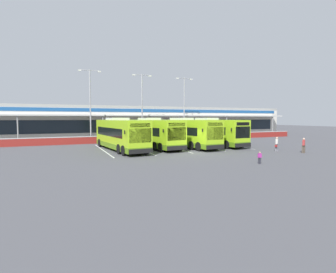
{
  "coord_description": "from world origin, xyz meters",
  "views": [
    {
      "loc": [
        -13.22,
        -24.49,
        3.73
      ],
      "look_at": [
        -1.43,
        3.0,
        1.6
      ],
      "focal_mm": 27.64,
      "sensor_mm": 36.0,
      "label": 1
    }
  ],
  "objects_px": {
    "pedestrian_with_handbag": "(277,144)",
    "pedestrian_child": "(260,157)",
    "coach_bus_left_centre": "(152,133)",
    "coach_bus_leftmost": "(120,135)",
    "lamp_post_east": "(184,104)",
    "lamp_post_west": "(90,101)",
    "pedestrian_in_dark_coat": "(304,145)",
    "coach_bus_centre": "(185,133)",
    "coach_bus_right_centre": "(211,132)",
    "lamp_post_centre": "(142,103)"
  },
  "relations": [
    {
      "from": "pedestrian_with_handbag",
      "to": "coach_bus_left_centre",
      "type": "bearing_deg",
      "value": 141.53
    },
    {
      "from": "coach_bus_centre",
      "to": "lamp_post_east",
      "type": "distance_m",
      "value": 14.01
    },
    {
      "from": "coach_bus_leftmost",
      "to": "coach_bus_centre",
      "type": "bearing_deg",
      "value": 1.45
    },
    {
      "from": "coach_bus_centre",
      "to": "lamp_post_east",
      "type": "height_order",
      "value": "lamp_post_east"
    },
    {
      "from": "coach_bus_centre",
      "to": "pedestrian_in_dark_coat",
      "type": "relative_size",
      "value": 7.62
    },
    {
      "from": "pedestrian_child",
      "to": "lamp_post_centre",
      "type": "distance_m",
      "value": 25.91
    },
    {
      "from": "coach_bus_leftmost",
      "to": "pedestrian_in_dark_coat",
      "type": "distance_m",
      "value": 20.27
    },
    {
      "from": "pedestrian_child",
      "to": "lamp_post_centre",
      "type": "bearing_deg",
      "value": 94.64
    },
    {
      "from": "coach_bus_left_centre",
      "to": "pedestrian_child",
      "type": "distance_m",
      "value": 15.25
    },
    {
      "from": "coach_bus_leftmost",
      "to": "coach_bus_left_centre",
      "type": "height_order",
      "value": "same"
    },
    {
      "from": "coach_bus_leftmost",
      "to": "pedestrian_with_handbag",
      "type": "relative_size",
      "value": 7.62
    },
    {
      "from": "coach_bus_centre",
      "to": "pedestrian_child",
      "type": "xyz_separation_m",
      "value": [
        -0.23,
        -13.78,
        -1.24
      ]
    },
    {
      "from": "coach_bus_leftmost",
      "to": "lamp_post_west",
      "type": "relative_size",
      "value": 1.12
    },
    {
      "from": "coach_bus_left_centre",
      "to": "lamp_post_centre",
      "type": "relative_size",
      "value": 1.12
    },
    {
      "from": "coach_bus_centre",
      "to": "pedestrian_in_dark_coat",
      "type": "height_order",
      "value": "coach_bus_centre"
    },
    {
      "from": "pedestrian_child",
      "to": "coach_bus_centre",
      "type": "bearing_deg",
      "value": 89.02
    },
    {
      "from": "coach_bus_leftmost",
      "to": "lamp_post_east",
      "type": "relative_size",
      "value": 1.12
    },
    {
      "from": "pedestrian_with_handbag",
      "to": "pedestrian_in_dark_coat",
      "type": "distance_m",
      "value": 2.69
    },
    {
      "from": "pedestrian_in_dark_coat",
      "to": "lamp_post_west",
      "type": "distance_m",
      "value": 29.21
    },
    {
      "from": "coach_bus_centre",
      "to": "coach_bus_right_centre",
      "type": "bearing_deg",
      "value": 6.85
    },
    {
      "from": "pedestrian_in_dark_coat",
      "to": "lamp_post_east",
      "type": "height_order",
      "value": "lamp_post_east"
    },
    {
      "from": "pedestrian_child",
      "to": "pedestrian_with_handbag",
      "type": "bearing_deg",
      "value": 36.1
    },
    {
      "from": "pedestrian_in_dark_coat",
      "to": "lamp_post_east",
      "type": "relative_size",
      "value": 0.15
    },
    {
      "from": "coach_bus_left_centre",
      "to": "pedestrian_with_handbag",
      "type": "distance_m",
      "value": 14.77
    },
    {
      "from": "coach_bus_left_centre",
      "to": "lamp_post_centre",
      "type": "bearing_deg",
      "value": 79.41
    },
    {
      "from": "pedestrian_with_handbag",
      "to": "pedestrian_child",
      "type": "bearing_deg",
      "value": -143.9
    },
    {
      "from": "coach_bus_centre",
      "to": "lamp_post_west",
      "type": "bearing_deg",
      "value": 135.42
    },
    {
      "from": "pedestrian_with_handbag",
      "to": "lamp_post_west",
      "type": "height_order",
      "value": "lamp_post_west"
    },
    {
      "from": "coach_bus_left_centre",
      "to": "coach_bus_centre",
      "type": "xyz_separation_m",
      "value": [
        4.25,
        -0.88,
        0.0
      ]
    },
    {
      "from": "coach_bus_right_centre",
      "to": "pedestrian_in_dark_coat",
      "type": "xyz_separation_m",
      "value": [
        4.59,
        -11.04,
        -0.91
      ]
    },
    {
      "from": "coach_bus_centre",
      "to": "lamp_post_west",
      "type": "xyz_separation_m",
      "value": [
        -10.7,
        10.54,
        4.5
      ]
    },
    {
      "from": "coach_bus_left_centre",
      "to": "lamp_post_east",
      "type": "xyz_separation_m",
      "value": [
        10.07,
        11.03,
        4.5
      ]
    },
    {
      "from": "coach_bus_leftmost",
      "to": "pedestrian_child",
      "type": "xyz_separation_m",
      "value": [
        8.41,
        -13.56,
        -1.24
      ]
    },
    {
      "from": "lamp_post_west",
      "to": "lamp_post_east",
      "type": "height_order",
      "value": "same"
    },
    {
      "from": "coach_bus_right_centre",
      "to": "pedestrian_in_dark_coat",
      "type": "height_order",
      "value": "coach_bus_right_centre"
    },
    {
      "from": "lamp_post_east",
      "to": "coach_bus_centre",
      "type": "bearing_deg",
      "value": -116.05
    },
    {
      "from": "coach_bus_right_centre",
      "to": "lamp_post_west",
      "type": "height_order",
      "value": "lamp_post_west"
    },
    {
      "from": "coach_bus_leftmost",
      "to": "pedestrian_in_dark_coat",
      "type": "relative_size",
      "value": 7.62
    },
    {
      "from": "pedestrian_child",
      "to": "pedestrian_in_dark_coat",
      "type": "bearing_deg",
      "value": 19.8
    },
    {
      "from": "lamp_post_west",
      "to": "pedestrian_child",
      "type": "bearing_deg",
      "value": -66.73
    },
    {
      "from": "coach_bus_left_centre",
      "to": "lamp_post_west",
      "type": "xyz_separation_m",
      "value": [
        -6.45,
        9.66,
        4.5
      ]
    },
    {
      "from": "lamp_post_centre",
      "to": "coach_bus_right_centre",
      "type": "bearing_deg",
      "value": -59.27
    },
    {
      "from": "coach_bus_right_centre",
      "to": "pedestrian_with_handbag",
      "type": "height_order",
      "value": "coach_bus_right_centre"
    },
    {
      "from": "coach_bus_left_centre",
      "to": "pedestrian_with_handbag",
      "type": "height_order",
      "value": "coach_bus_left_centre"
    },
    {
      "from": "pedestrian_with_handbag",
      "to": "pedestrian_child",
      "type": "distance_m",
      "value": 9.33
    },
    {
      "from": "pedestrian_with_handbag",
      "to": "lamp_post_west",
      "type": "relative_size",
      "value": 0.15
    },
    {
      "from": "coach_bus_right_centre",
      "to": "pedestrian_in_dark_coat",
      "type": "relative_size",
      "value": 7.62
    },
    {
      "from": "coach_bus_centre",
      "to": "coach_bus_right_centre",
      "type": "relative_size",
      "value": 1.0
    },
    {
      "from": "coach_bus_centre",
      "to": "pedestrian_child",
      "type": "relative_size",
      "value": 12.29
    },
    {
      "from": "pedestrian_child",
      "to": "lamp_post_west",
      "type": "distance_m",
      "value": 27.1
    }
  ]
}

